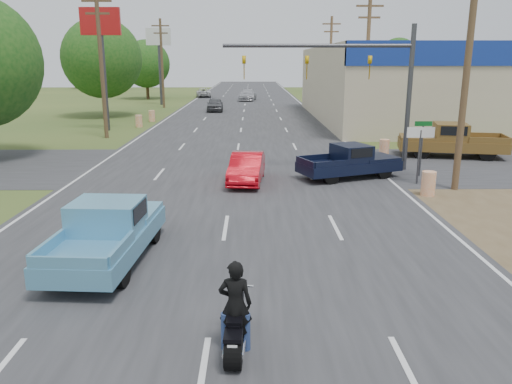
{
  "coord_description": "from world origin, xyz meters",
  "views": [
    {
      "loc": [
        0.87,
        -7.49,
        5.28
      ],
      "look_at": [
        0.99,
        7.68,
        1.3
      ],
      "focal_mm": 35.0,
      "sensor_mm": 36.0,
      "label": 1
    }
  ],
  "objects_px": {
    "rider": "(235,309)",
    "blue_pickup": "(109,230)",
    "distant_car_grey": "(215,105)",
    "distant_car_white": "(204,93)",
    "navy_pickup": "(351,161)",
    "brown_pickup": "(449,140)",
    "distant_car_silver": "(247,95)",
    "red_convertible": "(247,168)",
    "motorcycle": "(235,330)"
  },
  "relations": [
    {
      "from": "brown_pickup",
      "to": "distant_car_silver",
      "type": "height_order",
      "value": "brown_pickup"
    },
    {
      "from": "red_convertible",
      "to": "distant_car_white",
      "type": "distance_m",
      "value": 56.09
    },
    {
      "from": "navy_pickup",
      "to": "distant_car_grey",
      "type": "xyz_separation_m",
      "value": [
        -8.65,
        32.25,
        -0.06
      ]
    },
    {
      "from": "red_convertible",
      "to": "navy_pickup",
      "type": "distance_m",
      "value": 4.95
    },
    {
      "from": "rider",
      "to": "navy_pickup",
      "type": "bearing_deg",
      "value": -106.53
    },
    {
      "from": "motorcycle",
      "to": "blue_pickup",
      "type": "relative_size",
      "value": 0.39
    },
    {
      "from": "navy_pickup",
      "to": "distant_car_grey",
      "type": "distance_m",
      "value": 33.39
    },
    {
      "from": "blue_pickup",
      "to": "distant_car_silver",
      "type": "bearing_deg",
      "value": 90.34
    },
    {
      "from": "motorcycle",
      "to": "distant_car_white",
      "type": "distance_m",
      "value": 69.51
    },
    {
      "from": "red_convertible",
      "to": "navy_pickup",
      "type": "xyz_separation_m",
      "value": [
        4.86,
        0.92,
        0.14
      ]
    },
    {
      "from": "rider",
      "to": "distant_car_grey",
      "type": "bearing_deg",
      "value": -83.05
    },
    {
      "from": "distant_car_silver",
      "to": "distant_car_white",
      "type": "distance_m",
      "value": 9.71
    },
    {
      "from": "rider",
      "to": "distant_car_white",
      "type": "distance_m",
      "value": 69.46
    },
    {
      "from": "brown_pickup",
      "to": "distant_car_silver",
      "type": "bearing_deg",
      "value": 27.46
    },
    {
      "from": "red_convertible",
      "to": "blue_pickup",
      "type": "distance_m",
      "value": 9.73
    },
    {
      "from": "motorcycle",
      "to": "blue_pickup",
      "type": "height_order",
      "value": "blue_pickup"
    },
    {
      "from": "navy_pickup",
      "to": "distant_car_silver",
      "type": "distance_m",
      "value": 48.03
    },
    {
      "from": "red_convertible",
      "to": "blue_pickup",
      "type": "xyz_separation_m",
      "value": [
        -3.65,
        -9.02,
        0.2
      ]
    },
    {
      "from": "blue_pickup",
      "to": "navy_pickup",
      "type": "relative_size",
      "value": 1.03
    },
    {
      "from": "distant_car_silver",
      "to": "motorcycle",
      "type": "bearing_deg",
      "value": -83.95
    },
    {
      "from": "rider",
      "to": "blue_pickup",
      "type": "distance_m",
      "value": 5.71
    },
    {
      "from": "rider",
      "to": "blue_pickup",
      "type": "xyz_separation_m",
      "value": [
        -3.58,
        4.46,
        -0.0
      ]
    },
    {
      "from": "red_convertible",
      "to": "brown_pickup",
      "type": "xyz_separation_m",
      "value": [
        11.45,
        6.2,
        0.31
      ]
    },
    {
      "from": "blue_pickup",
      "to": "brown_pickup",
      "type": "distance_m",
      "value": 21.44
    },
    {
      "from": "red_convertible",
      "to": "distant_car_silver",
      "type": "bearing_deg",
      "value": 95.73
    },
    {
      "from": "navy_pickup",
      "to": "distant_car_white",
      "type": "height_order",
      "value": "navy_pickup"
    },
    {
      "from": "navy_pickup",
      "to": "distant_car_silver",
      "type": "bearing_deg",
      "value": 164.34
    },
    {
      "from": "motorcycle",
      "to": "distant_car_silver",
      "type": "height_order",
      "value": "distant_car_silver"
    },
    {
      "from": "rider",
      "to": "distant_car_grey",
      "type": "relative_size",
      "value": 0.4
    },
    {
      "from": "distant_car_grey",
      "to": "distant_car_silver",
      "type": "relative_size",
      "value": 0.8
    },
    {
      "from": "rider",
      "to": "distant_car_silver",
      "type": "bearing_deg",
      "value": -87.32
    },
    {
      "from": "red_convertible",
      "to": "rider",
      "type": "height_order",
      "value": "rider"
    },
    {
      "from": "rider",
      "to": "distant_car_silver",
      "type": "height_order",
      "value": "rider"
    },
    {
      "from": "navy_pickup",
      "to": "blue_pickup",
      "type": "bearing_deg",
      "value": -62.5
    },
    {
      "from": "red_convertible",
      "to": "navy_pickup",
      "type": "bearing_deg",
      "value": 16.04
    },
    {
      "from": "blue_pickup",
      "to": "brown_pickup",
      "type": "bearing_deg",
      "value": 48.81
    },
    {
      "from": "navy_pickup",
      "to": "brown_pickup",
      "type": "xyz_separation_m",
      "value": [
        6.59,
        5.28,
        0.18
      ]
    },
    {
      "from": "red_convertible",
      "to": "blue_pickup",
      "type": "bearing_deg",
      "value": -106.76
    },
    {
      "from": "blue_pickup",
      "to": "distant_car_grey",
      "type": "bearing_deg",
      "value": 93.77
    },
    {
      "from": "blue_pickup",
      "to": "distant_car_silver",
      "type": "relative_size",
      "value": 0.96
    },
    {
      "from": "navy_pickup",
      "to": "rider",
      "type": "bearing_deg",
      "value": -40.86
    },
    {
      "from": "red_convertible",
      "to": "motorcycle",
      "type": "bearing_deg",
      "value": -85.04
    },
    {
      "from": "red_convertible",
      "to": "brown_pickup",
      "type": "relative_size",
      "value": 0.65
    },
    {
      "from": "red_convertible",
      "to": "brown_pickup",
      "type": "height_order",
      "value": "brown_pickup"
    },
    {
      "from": "rider",
      "to": "distant_car_silver",
      "type": "distance_m",
      "value": 62.14
    },
    {
      "from": "distant_car_grey",
      "to": "brown_pickup",
      "type": "bearing_deg",
      "value": -62.72
    },
    {
      "from": "distant_car_grey",
      "to": "distant_car_white",
      "type": "relative_size",
      "value": 0.92
    },
    {
      "from": "rider",
      "to": "brown_pickup",
      "type": "height_order",
      "value": "brown_pickup"
    },
    {
      "from": "distant_car_grey",
      "to": "distant_car_white",
      "type": "bearing_deg",
      "value": 96.31
    },
    {
      "from": "navy_pickup",
      "to": "distant_car_grey",
      "type": "height_order",
      "value": "navy_pickup"
    }
  ]
}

